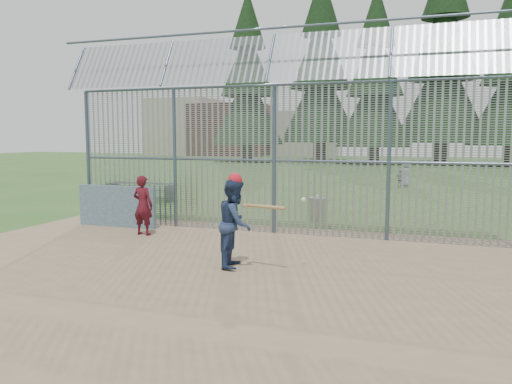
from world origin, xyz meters
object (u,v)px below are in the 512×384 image
at_px(dugout_wall, 117,206).
at_px(bleacher, 141,191).
at_px(trash_can, 317,209).
at_px(onlooker, 143,205).
at_px(batter, 235,223).

distance_m(dugout_wall, bleacher, 6.21).
xyz_separation_m(trash_can, bleacher, (-8.00, 2.61, 0.03)).
relative_size(dugout_wall, onlooker, 1.56).
xyz_separation_m(onlooker, bleacher, (-4.08, 6.41, -0.41)).
bearing_deg(dugout_wall, trash_can, 29.34).
relative_size(dugout_wall, bleacher, 0.83).
distance_m(onlooker, bleacher, 7.61).
relative_size(dugout_wall, batter, 1.41).
bearing_deg(onlooker, dugout_wall, -26.73).
height_order(trash_can, bleacher, trash_can).
xyz_separation_m(dugout_wall, bleacher, (-2.70, 5.59, -0.21)).
bearing_deg(trash_can, bleacher, 161.93).
bearing_deg(onlooker, trash_can, -132.06).
xyz_separation_m(dugout_wall, onlooker, (1.38, -0.82, 0.20)).
distance_m(onlooker, trash_can, 5.47).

